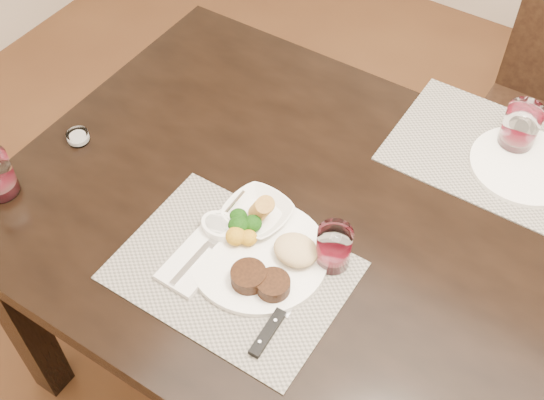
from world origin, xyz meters
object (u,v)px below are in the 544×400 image
Objects in this scene: wine_glass_near at (334,249)px; far_plate at (525,165)px; dinner_plate at (263,256)px; steak_knife at (276,321)px; cracker_bowl at (258,213)px.

wine_glass_near is 0.39× the size of far_plate.
steak_knife is (0.10, -0.11, -0.01)m from dinner_plate.
dinner_plate is 1.13× the size of steak_knife.
wine_glass_near is at bearing 29.27° from dinner_plate.
wine_glass_near reaches higher than steak_knife.
steak_knife is 0.70m from far_plate.
wine_glass_near is 0.53m from far_plate.
dinner_plate is 0.65m from far_plate.
dinner_plate is 2.92× the size of wine_glass_near.
wine_glass_near is (0.12, 0.08, 0.03)m from dinner_plate.
steak_knife is at bearing -48.64° from cracker_bowl.
steak_knife is 0.19m from wine_glass_near.
wine_glass_near is at bearing -117.24° from far_plate.
steak_knife is 1.68× the size of cracker_bowl.
cracker_bowl is (-0.17, 0.19, 0.01)m from steak_knife.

